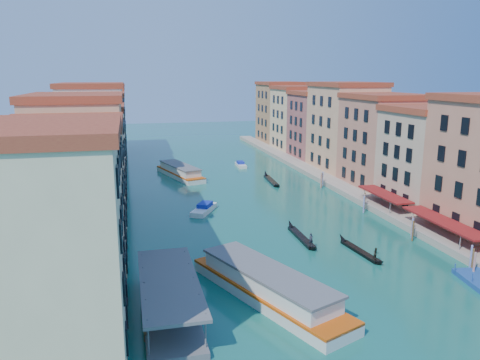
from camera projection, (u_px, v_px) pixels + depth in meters
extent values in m
cube|color=beige|center=(43.00, 250.00, 36.66)|extent=(12.00, 16.00, 18.00)
cube|color=maroon|center=(31.00, 130.00, 34.59)|extent=(12.80, 16.40, 1.00)
cube|color=tan|center=(67.00, 205.00, 51.49)|extent=(12.00, 15.00, 17.00)
cube|color=maroon|center=(60.00, 123.00, 49.52)|extent=(12.80, 15.40, 1.00)
cube|color=tan|center=(80.00, 168.00, 66.46)|extent=(12.00, 17.00, 19.00)
cube|color=maroon|center=(75.00, 97.00, 64.28)|extent=(12.80, 17.40, 1.00)
cube|color=tan|center=(89.00, 159.00, 81.45)|extent=(12.00, 14.00, 16.50)
cube|color=maroon|center=(85.00, 108.00, 79.54)|extent=(12.80, 14.40, 1.00)
cube|color=beige|center=(94.00, 137.00, 96.26)|extent=(12.00, 18.00, 20.00)
cube|color=maroon|center=(91.00, 85.00, 93.97)|extent=(12.80, 18.40, 1.00)
cube|color=tan|center=(99.00, 134.00, 112.67)|extent=(12.00, 16.00, 17.50)
cube|color=maroon|center=(97.00, 95.00, 110.65)|extent=(12.80, 16.40, 1.00)
cube|color=tan|center=(102.00, 125.00, 127.28)|extent=(12.00, 15.00, 18.50)
cube|color=maroon|center=(100.00, 89.00, 125.15)|extent=(12.80, 15.40, 1.00)
cube|color=tan|center=(105.00, 119.00, 142.41)|extent=(12.00, 17.00, 19.00)
cube|color=maroon|center=(103.00, 86.00, 140.23)|extent=(12.80, 17.40, 1.00)
cube|color=tan|center=(428.00, 161.00, 78.91)|extent=(12.00, 14.00, 16.50)
cube|color=maroon|center=(433.00, 109.00, 77.00)|extent=(12.80, 14.40, 1.00)
cube|color=#B66C54|center=(382.00, 145.00, 92.98)|extent=(12.00, 16.00, 18.00)
cube|color=maroon|center=(386.00, 96.00, 90.91)|extent=(12.80, 16.40, 1.00)
cube|color=tan|center=(345.00, 130.00, 108.90)|extent=(12.00, 18.00, 20.00)
cube|color=maroon|center=(347.00, 84.00, 106.61)|extent=(12.80, 18.40, 1.00)
cube|color=#9A4E49|center=(317.00, 128.00, 124.84)|extent=(12.00, 15.00, 17.50)
cube|color=maroon|center=(318.00, 93.00, 122.82)|extent=(12.80, 15.40, 1.00)
cube|color=#E3B381|center=(297.00, 121.00, 139.45)|extent=(12.00, 16.00, 18.50)
cube|color=maroon|center=(298.00, 87.00, 137.32)|extent=(12.80, 16.40, 1.00)
cube|color=#A77047|center=(280.00, 115.00, 155.00)|extent=(12.00, 17.00, 19.50)
cube|color=maroon|center=(280.00, 83.00, 152.77)|extent=(12.80, 17.40, 1.00)
cube|color=gray|center=(321.00, 177.00, 103.47)|extent=(4.00, 140.00, 1.00)
cube|color=maroon|center=(444.00, 222.00, 63.57)|extent=(3.20, 15.30, 0.25)
cylinder|color=slate|center=(460.00, 246.00, 58.74)|extent=(0.12, 0.12, 3.00)
cylinder|color=slate|center=(412.00, 222.00, 68.43)|extent=(0.12, 0.12, 3.00)
cube|color=maroon|center=(385.00, 194.00, 78.29)|extent=(3.20, 12.60, 0.25)
cylinder|color=slate|center=(390.00, 210.00, 74.31)|extent=(0.12, 0.12, 3.00)
cylinder|color=slate|center=(364.00, 197.00, 82.29)|extent=(0.12, 0.12, 3.00)
cube|color=slate|center=(170.00, 313.00, 44.62)|extent=(5.00, 16.00, 0.60)
cube|color=slate|center=(169.00, 281.00, 43.92)|extent=(5.40, 16.40, 0.30)
cylinder|color=#553A1D|center=(474.00, 266.00, 53.14)|extent=(0.24, 0.24, 3.20)
cylinder|color=#553A1D|center=(473.00, 262.00, 54.23)|extent=(0.24, 0.24, 3.20)
cylinder|color=#553A1D|center=(471.00, 258.00, 55.31)|extent=(0.24, 0.24, 3.20)
cylinder|color=#553A1D|center=(413.00, 232.00, 64.53)|extent=(0.24, 0.24, 3.20)
cylinder|color=#553A1D|center=(412.00, 229.00, 65.62)|extent=(0.24, 0.24, 3.20)
cylinder|color=#553A1D|center=(412.00, 227.00, 66.70)|extent=(0.24, 0.24, 3.20)
cylinder|color=#553A1D|center=(364.00, 205.00, 77.83)|extent=(0.24, 0.24, 3.20)
cylinder|color=#553A1D|center=(364.00, 204.00, 78.91)|extent=(0.24, 0.24, 3.20)
cylinder|color=#553A1D|center=(365.00, 202.00, 80.00)|extent=(0.24, 0.24, 3.20)
cylinder|color=#553A1D|center=(321.00, 182.00, 94.91)|extent=(0.24, 0.24, 3.20)
cylinder|color=#553A1D|center=(322.00, 181.00, 96.00)|extent=(0.24, 0.24, 3.20)
cylinder|color=#553A1D|center=(323.00, 180.00, 97.08)|extent=(0.24, 0.24, 3.20)
cylinder|color=#553A1D|center=(145.00, 328.00, 40.04)|extent=(0.24, 0.24, 3.20)
cylinder|color=#553A1D|center=(143.00, 306.00, 43.84)|extent=(0.24, 0.24, 3.20)
cylinder|color=#553A1D|center=(142.00, 288.00, 47.63)|extent=(0.24, 0.24, 3.20)
cube|color=silver|center=(267.00, 293.00, 47.93)|extent=(12.50, 21.44, 1.27)
cube|color=white|center=(267.00, 280.00, 47.63)|extent=(10.39, 17.31, 1.70)
cube|color=slate|center=(267.00, 271.00, 47.41)|extent=(10.89, 17.92, 0.27)
cube|color=#CC4D0C|center=(267.00, 288.00, 47.80)|extent=(12.55, 21.46, 0.27)
cube|color=silver|center=(180.00, 174.00, 105.82)|extent=(9.32, 18.98, 1.11)
cube|color=white|center=(180.00, 169.00, 105.56)|extent=(7.81, 15.29, 1.49)
cube|color=slate|center=(180.00, 165.00, 105.37)|extent=(8.21, 15.82, 0.23)
cube|color=#CC4D0C|center=(180.00, 172.00, 105.71)|extent=(9.37, 19.00, 0.23)
cube|color=black|center=(301.00, 237.00, 65.59)|extent=(1.22, 8.84, 0.44)
cone|color=black|center=(290.00, 224.00, 70.18)|extent=(0.91, 1.98, 1.65)
cone|color=black|center=(314.00, 248.00, 60.86)|extent=(0.91, 1.64, 1.45)
imported|color=#262632|center=(311.00, 239.00, 61.82)|extent=(0.62, 0.41, 1.69)
cube|color=black|center=(360.00, 251.00, 60.41)|extent=(1.77, 8.01, 0.40)
cone|color=black|center=(342.00, 238.00, 64.41)|extent=(0.97, 1.85, 1.48)
cone|color=black|center=(381.00, 262.00, 56.29)|extent=(0.94, 1.54, 1.31)
imported|color=black|center=(376.00, 254.00, 57.12)|extent=(0.80, 0.65, 1.52)
cube|color=black|center=(271.00, 181.00, 100.80)|extent=(1.89, 9.99, 0.50)
cone|color=black|center=(266.00, 174.00, 106.02)|extent=(1.14, 2.28, 1.85)
cone|color=black|center=(277.00, 185.00, 95.43)|extent=(1.12, 1.90, 1.63)
cube|color=white|center=(204.00, 210.00, 78.41)|extent=(5.51, 7.43, 0.83)
cube|color=#1426A5|center=(205.00, 205.00, 78.74)|extent=(3.14, 3.62, 0.72)
cube|color=silver|center=(241.00, 165.00, 117.66)|extent=(2.26, 6.34, 0.72)
cube|color=#1426A5|center=(240.00, 162.00, 117.95)|extent=(1.73, 2.75, 0.63)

